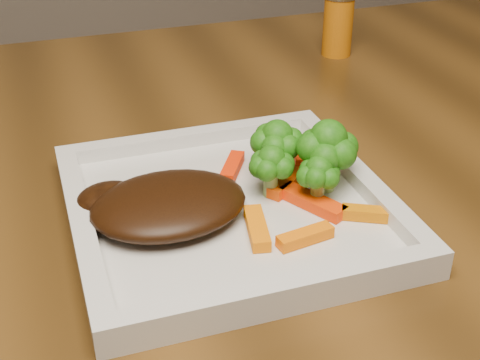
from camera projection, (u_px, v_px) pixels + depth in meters
name	position (u px, v px, depth m)	size (l,w,h in m)	color
plate	(229.00, 212.00, 0.58)	(0.27, 0.27, 0.01)	silver
steak	(169.00, 204.00, 0.56)	(0.13, 0.10, 0.03)	black
broccoli_0	(277.00, 144.00, 0.61)	(0.05, 0.05, 0.07)	#116B12
broccoli_1	(327.00, 157.00, 0.59)	(0.06, 0.06, 0.06)	#126C13
broccoli_2	(318.00, 174.00, 0.57)	(0.04, 0.04, 0.06)	#257A14
broccoli_3	(271.00, 165.00, 0.58)	(0.05, 0.05, 0.06)	#2F5B0F
carrot_0	(305.00, 237.00, 0.53)	(0.05, 0.01, 0.01)	orange
carrot_1	(371.00, 214.00, 0.56)	(0.05, 0.01, 0.01)	orange
carrot_2	(257.00, 228.00, 0.54)	(0.06, 0.01, 0.01)	orange
carrot_3	(321.00, 160.00, 0.64)	(0.05, 0.01, 0.01)	#FF3404
carrot_4	(232.00, 167.00, 0.63)	(0.05, 0.01, 0.01)	#FF2B04
carrot_5	(312.00, 202.00, 0.58)	(0.06, 0.02, 0.01)	#FF3A04
carrot_6	(287.00, 183.00, 0.60)	(0.05, 0.01, 0.01)	#F64604
spice_shaker	(338.00, 22.00, 0.92)	(0.04, 0.04, 0.09)	#CA690B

